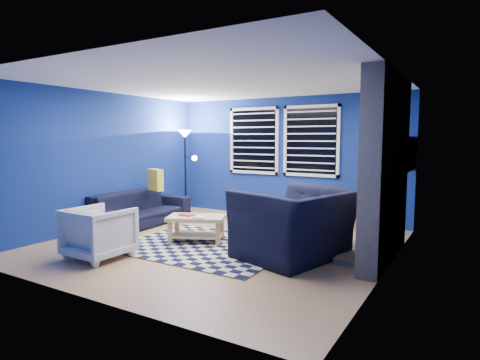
{
  "coord_description": "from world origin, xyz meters",
  "views": [
    {
      "loc": [
        3.42,
        -5.14,
        1.66
      ],
      "look_at": [
        0.19,
        0.3,
        1.0
      ],
      "focal_mm": 30.0,
      "sensor_mm": 36.0,
      "label": 1
    }
  ],
  "objects_px": {
    "armchair_big": "(296,224)",
    "rocking_horse": "(240,201)",
    "coffee_table": "(196,223)",
    "floor_lamp": "(186,145)",
    "cabinet": "(341,213)",
    "armchair_bent": "(99,232)",
    "sofa": "(138,209)",
    "tv": "(409,154)"
  },
  "relations": [
    {
      "from": "armchair_big",
      "to": "rocking_horse",
      "type": "xyz_separation_m",
      "value": [
        -2.23,
        2.27,
        -0.17
      ]
    },
    {
      "from": "coffee_table",
      "to": "floor_lamp",
      "type": "distance_m",
      "value": 2.81
    },
    {
      "from": "rocking_horse",
      "to": "cabinet",
      "type": "height_order",
      "value": "cabinet"
    },
    {
      "from": "armchair_bent",
      "to": "rocking_horse",
      "type": "bearing_deg",
      "value": -89.95
    },
    {
      "from": "floor_lamp",
      "to": "armchair_big",
      "type": "bearing_deg",
      "value": -28.96
    },
    {
      "from": "sofa",
      "to": "rocking_horse",
      "type": "height_order",
      "value": "sofa"
    },
    {
      "from": "rocking_horse",
      "to": "floor_lamp",
      "type": "bearing_deg",
      "value": 131.35
    },
    {
      "from": "rocking_horse",
      "to": "tv",
      "type": "bearing_deg",
      "value": -71.0
    },
    {
      "from": "sofa",
      "to": "coffee_table",
      "type": "bearing_deg",
      "value": -106.31
    },
    {
      "from": "sofa",
      "to": "floor_lamp",
      "type": "height_order",
      "value": "floor_lamp"
    },
    {
      "from": "rocking_horse",
      "to": "coffee_table",
      "type": "distance_m",
      "value": 2.36
    },
    {
      "from": "armchair_bent",
      "to": "floor_lamp",
      "type": "xyz_separation_m",
      "value": [
        -1.04,
        3.25,
        1.15
      ]
    },
    {
      "from": "armchair_big",
      "to": "rocking_horse",
      "type": "relative_size",
      "value": 2.62
    },
    {
      "from": "tv",
      "to": "armchair_bent",
      "type": "distance_m",
      "value": 5.01
    },
    {
      "from": "tv",
      "to": "sofa",
      "type": "bearing_deg",
      "value": -159.7
    },
    {
      "from": "sofa",
      "to": "cabinet",
      "type": "relative_size",
      "value": 2.79
    },
    {
      "from": "coffee_table",
      "to": "rocking_horse",
      "type": "bearing_deg",
      "value": 103.38
    },
    {
      "from": "sofa",
      "to": "coffee_table",
      "type": "relative_size",
      "value": 2.16
    },
    {
      "from": "armchair_bent",
      "to": "rocking_horse",
      "type": "distance_m",
      "value": 3.65
    },
    {
      "from": "armchair_bent",
      "to": "coffee_table",
      "type": "height_order",
      "value": "armchair_bent"
    },
    {
      "from": "armchair_big",
      "to": "coffee_table",
      "type": "height_order",
      "value": "armchair_big"
    },
    {
      "from": "armchair_big",
      "to": "cabinet",
      "type": "height_order",
      "value": "armchair_big"
    },
    {
      "from": "coffee_table",
      "to": "sofa",
      "type": "bearing_deg",
      "value": 165.79
    },
    {
      "from": "tv",
      "to": "floor_lamp",
      "type": "height_order",
      "value": "floor_lamp"
    },
    {
      "from": "armchair_big",
      "to": "tv",
      "type": "bearing_deg",
      "value": 167.73
    },
    {
      "from": "coffee_table",
      "to": "cabinet",
      "type": "bearing_deg",
      "value": 51.73
    },
    {
      "from": "tv",
      "to": "armchair_big",
      "type": "height_order",
      "value": "tv"
    },
    {
      "from": "tv",
      "to": "rocking_horse",
      "type": "bearing_deg",
      "value": 176.73
    },
    {
      "from": "sofa",
      "to": "cabinet",
      "type": "xyz_separation_m",
      "value": [
        3.4,
        1.72,
        -0.03
      ]
    },
    {
      "from": "armchair_bent",
      "to": "rocking_horse",
      "type": "relative_size",
      "value": 1.4
    },
    {
      "from": "armchair_big",
      "to": "floor_lamp",
      "type": "relative_size",
      "value": 0.8
    },
    {
      "from": "armchair_big",
      "to": "floor_lamp",
      "type": "bearing_deg",
      "value": -102.48
    },
    {
      "from": "tv",
      "to": "cabinet",
      "type": "bearing_deg",
      "value": 177.94
    },
    {
      "from": "tv",
      "to": "coffee_table",
      "type": "height_order",
      "value": "tv"
    },
    {
      "from": "tv",
      "to": "sofa",
      "type": "height_order",
      "value": "tv"
    },
    {
      "from": "sofa",
      "to": "rocking_horse",
      "type": "xyz_separation_m",
      "value": [
        1.16,
        1.87,
        -0.02
      ]
    },
    {
      "from": "armchair_bent",
      "to": "coffee_table",
      "type": "bearing_deg",
      "value": -114.07
    },
    {
      "from": "armchair_bent",
      "to": "floor_lamp",
      "type": "distance_m",
      "value": 3.6
    },
    {
      "from": "sofa",
      "to": "armchair_big",
      "type": "distance_m",
      "value": 3.41
    },
    {
      "from": "armchair_big",
      "to": "rocking_horse",
      "type": "distance_m",
      "value": 3.19
    },
    {
      "from": "armchair_bent",
      "to": "floor_lamp",
      "type": "relative_size",
      "value": 0.43
    },
    {
      "from": "tv",
      "to": "armchair_bent",
      "type": "xyz_separation_m",
      "value": [
        -3.48,
        -3.46,
        -1.04
      ]
    }
  ]
}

